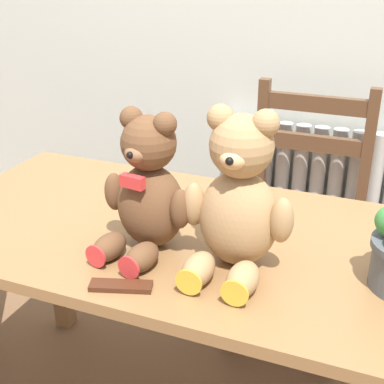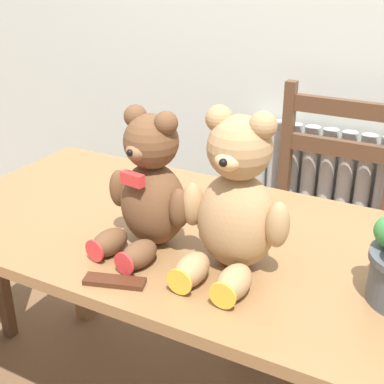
{
  "view_description": "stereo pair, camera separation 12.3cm",
  "coord_description": "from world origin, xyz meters",
  "px_view_note": "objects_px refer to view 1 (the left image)",
  "views": [
    {
      "loc": [
        0.46,
        -0.77,
        1.38
      ],
      "look_at": [
        0.05,
        0.27,
        0.88
      ],
      "focal_mm": 50.0,
      "sensor_mm": 36.0,
      "label": 1
    },
    {
      "loc": [
        0.57,
        -0.72,
        1.38
      ],
      "look_at": [
        0.05,
        0.27,
        0.88
      ],
      "focal_mm": 50.0,
      "sensor_mm": 36.0,
      "label": 2
    }
  ],
  "objects_px": {
    "wooden_chair_behind": "(300,220)",
    "teddy_bear_right": "(238,202)",
    "chocolate_bar": "(121,286)",
    "teddy_bear_left": "(147,191)"
  },
  "relations": [
    {
      "from": "teddy_bear_left",
      "to": "chocolate_bar",
      "type": "relative_size",
      "value": 2.53
    },
    {
      "from": "wooden_chair_behind",
      "to": "teddy_bear_right",
      "type": "distance_m",
      "value": 0.88
    },
    {
      "from": "teddy_bear_right",
      "to": "chocolate_bar",
      "type": "relative_size",
      "value": 2.74
    },
    {
      "from": "teddy_bear_left",
      "to": "wooden_chair_behind",
      "type": "bearing_deg",
      "value": -98.74
    },
    {
      "from": "wooden_chair_behind",
      "to": "chocolate_bar",
      "type": "distance_m",
      "value": 1.02
    },
    {
      "from": "teddy_bear_left",
      "to": "teddy_bear_right",
      "type": "height_order",
      "value": "teddy_bear_right"
    },
    {
      "from": "wooden_chair_behind",
      "to": "teddy_bear_right",
      "type": "bearing_deg",
      "value": 88.79
    },
    {
      "from": "wooden_chair_behind",
      "to": "chocolate_bar",
      "type": "bearing_deg",
      "value": 77.37
    },
    {
      "from": "wooden_chair_behind",
      "to": "chocolate_bar",
      "type": "relative_size",
      "value": 6.99
    },
    {
      "from": "teddy_bear_right",
      "to": "chocolate_bar",
      "type": "height_order",
      "value": "teddy_bear_right"
    }
  ]
}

